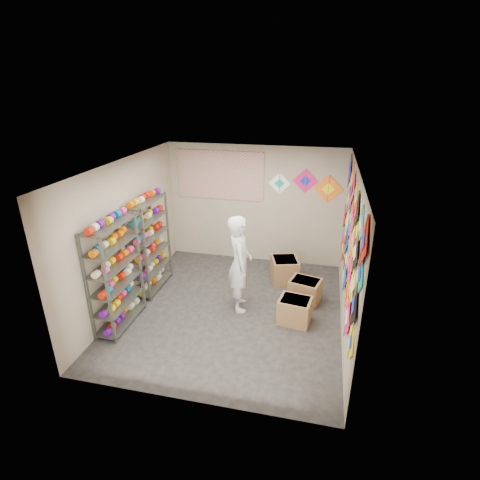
% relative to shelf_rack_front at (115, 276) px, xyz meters
% --- Properties ---
extents(ground, '(4.50, 4.50, 0.00)m').
position_rel_shelf_rack_front_xyz_m(ground, '(1.78, 0.85, -0.95)').
color(ground, black).
extents(room_walls, '(4.50, 4.50, 4.50)m').
position_rel_shelf_rack_front_xyz_m(room_walls, '(1.78, 0.85, 0.69)').
color(room_walls, tan).
rests_on(room_walls, ground).
extents(shelf_rack_front, '(0.40, 1.10, 1.90)m').
position_rel_shelf_rack_front_xyz_m(shelf_rack_front, '(0.00, 0.00, 0.00)').
color(shelf_rack_front, '#4C5147').
rests_on(shelf_rack_front, ground).
extents(shelf_rack_back, '(0.40, 1.10, 1.90)m').
position_rel_shelf_rack_front_xyz_m(shelf_rack_back, '(0.00, 1.30, 0.00)').
color(shelf_rack_back, '#4C5147').
rests_on(shelf_rack_back, ground).
extents(string_spools, '(0.12, 2.36, 0.12)m').
position_rel_shelf_rack_front_xyz_m(string_spools, '(-0.00, 0.65, 0.10)').
color(string_spools, '#F92D6E').
rests_on(string_spools, ground).
extents(kite_wall_display, '(0.05, 4.32, 2.08)m').
position_rel_shelf_rack_front_xyz_m(kite_wall_display, '(3.76, 0.88, 0.71)').
color(kite_wall_display, '#FFED0C').
rests_on(kite_wall_display, room_walls).
extents(back_wall_kites, '(1.61, 0.02, 0.73)m').
position_rel_shelf_rack_front_xyz_m(back_wall_kites, '(2.95, 3.09, 0.94)').
color(back_wall_kites, white).
rests_on(back_wall_kites, room_walls).
extents(poster, '(2.00, 0.01, 1.10)m').
position_rel_shelf_rack_front_xyz_m(poster, '(0.98, 3.08, 1.05)').
color(poster, purple).
rests_on(poster, room_walls).
extents(shopkeeper, '(0.91, 0.81, 1.83)m').
position_rel_shelf_rack_front_xyz_m(shopkeeper, '(1.91, 0.97, -0.04)').
color(shopkeeper, beige).
rests_on(shopkeeper, ground).
extents(carton_a, '(0.61, 0.53, 0.46)m').
position_rel_shelf_rack_front_xyz_m(carton_a, '(2.97, 0.73, -0.72)').
color(carton_a, olive).
rests_on(carton_a, ground).
extents(carton_b, '(0.66, 0.58, 0.46)m').
position_rel_shelf_rack_front_xyz_m(carton_b, '(3.10, 1.45, -0.72)').
color(carton_b, olive).
rests_on(carton_b, ground).
extents(carton_c, '(0.68, 0.71, 0.51)m').
position_rel_shelf_rack_front_xyz_m(carton_c, '(2.62, 2.17, -0.69)').
color(carton_c, olive).
rests_on(carton_c, ground).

